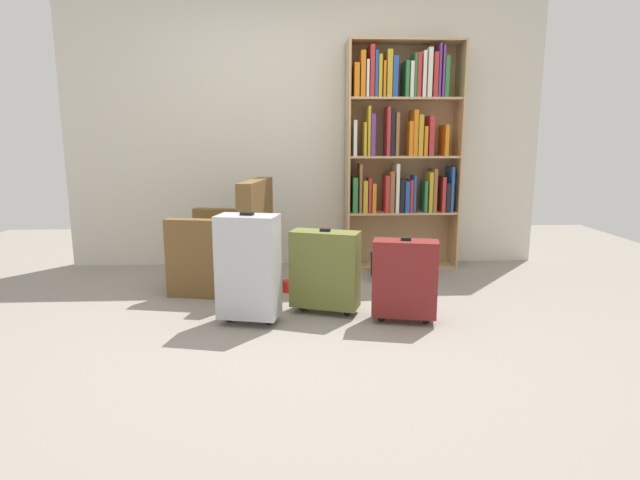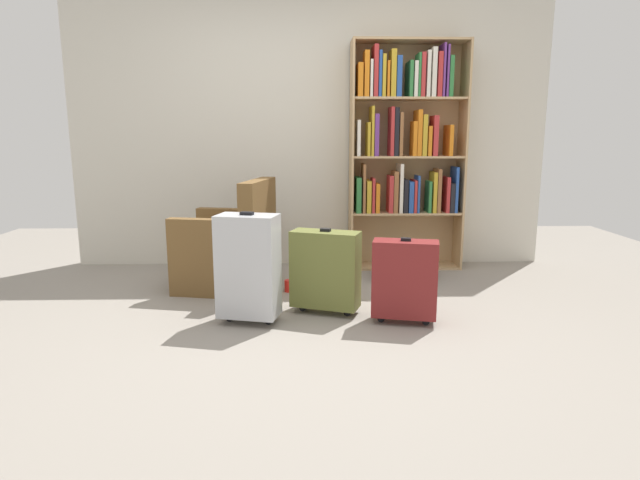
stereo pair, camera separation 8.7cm
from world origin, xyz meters
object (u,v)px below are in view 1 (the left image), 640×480
object	(u,v)px
armchair	(228,250)
storage_box	(398,266)
suitcase_silver	(248,266)
suitcase_olive	(325,269)
bookshelf	(401,143)
mug	(288,286)
suitcase_dark_red	(405,278)

from	to	relation	value
armchair	storage_box	xyz separation A→B (m)	(1.47, 0.22, -0.21)
suitcase_silver	suitcase_olive	bearing A→B (deg)	19.09
bookshelf	armchair	bearing A→B (deg)	-157.07
storage_box	suitcase_silver	bearing A→B (deg)	-138.29
mug	storage_box	size ratio (longest dim) A/B	0.26
suitcase_olive	suitcase_silver	bearing A→B (deg)	-160.91
armchair	mug	distance (m)	0.58
bookshelf	suitcase_silver	xyz separation A→B (m)	(-1.31, -1.53, -0.79)
armchair	suitcase_dark_red	size ratio (longest dim) A/B	1.53
armchair	storage_box	world-z (taller)	armchair
armchair	suitcase_dark_red	xyz separation A→B (m)	(1.29, -0.91, -0.01)
bookshelf	suitcase_olive	bearing A→B (deg)	-120.29
bookshelf	storage_box	bearing A→B (deg)	-100.62
storage_box	bookshelf	bearing A→B (deg)	79.38
armchair	suitcase_silver	distance (m)	0.91
suitcase_dark_red	armchair	bearing A→B (deg)	144.70
suitcase_olive	suitcase_silver	size ratio (longest dim) A/B	0.81
bookshelf	mug	size ratio (longest dim) A/B	17.44
mug	suitcase_dark_red	distance (m)	1.13
storage_box	mug	bearing A→B (deg)	-158.95
armchair	bookshelf	bearing A→B (deg)	22.93
suitcase_dark_red	suitcase_olive	bearing A→B (deg)	157.08
armchair	suitcase_dark_red	distance (m)	1.58
storage_box	suitcase_olive	distance (m)	1.18
bookshelf	suitcase_silver	distance (m)	2.16
suitcase_dark_red	suitcase_olive	distance (m)	0.57
mug	suitcase_olive	size ratio (longest dim) A/B	0.20
mug	suitcase_silver	distance (m)	0.84
suitcase_olive	suitcase_dark_red	bearing A→B (deg)	-22.92
mug	suitcase_olive	bearing A→B (deg)	-63.40
mug	suitcase_dark_red	world-z (taller)	suitcase_dark_red
bookshelf	armchair	xyz separation A→B (m)	(-1.55, -0.66, -0.86)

